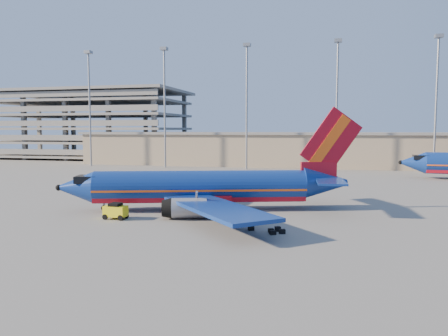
% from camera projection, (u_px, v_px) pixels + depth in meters
% --- Properties ---
extents(ground, '(220.00, 220.00, 0.00)m').
position_uv_depth(ground, '(218.00, 202.00, 55.49)').
color(ground, slate).
rests_on(ground, ground).
extents(terminal_building, '(122.00, 16.00, 8.50)m').
position_uv_depth(terminal_building, '(314.00, 149.00, 108.92)').
color(terminal_building, gray).
rests_on(terminal_building, ground).
extents(parking_garage, '(62.00, 32.00, 21.40)m').
position_uv_depth(parking_garage, '(89.00, 122.00, 140.65)').
color(parking_garage, slate).
rests_on(parking_garage, ground).
extents(light_mast_row, '(101.60, 1.60, 28.65)m').
position_uv_depth(light_mast_row, '(291.00, 92.00, 97.30)').
color(light_mast_row, gray).
rests_on(light_mast_row, ground).
extents(aircraft_main, '(34.01, 32.21, 11.85)m').
position_uv_depth(aircraft_main, '(208.00, 188.00, 50.14)').
color(aircraft_main, navy).
rests_on(aircraft_main, ground).
extents(baggage_tug, '(2.36, 1.46, 1.67)m').
position_uv_depth(baggage_tug, '(116.00, 211.00, 45.02)').
color(baggage_tug, yellow).
rests_on(baggage_tug, ground).
extents(luggage_pile, '(3.54, 1.89, 0.45)m').
position_uv_depth(luggage_pile, '(270.00, 230.00, 39.18)').
color(luggage_pile, black).
rests_on(luggage_pile, ground).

